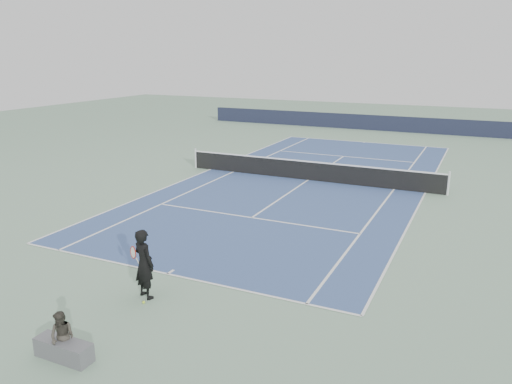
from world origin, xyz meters
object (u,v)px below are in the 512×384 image
at_px(tennis_net, 308,170).
at_px(spectator_bench, 63,343).
at_px(tennis_player, 144,264).
at_px(tennis_ball, 144,302).

xyz_separation_m(tennis_net, spectator_bench, (0.41, -16.10, -0.15)).
bearing_deg(tennis_player, tennis_ball, -62.76).
xyz_separation_m(tennis_player, tennis_ball, (0.17, -0.32, -0.87)).
distance_m(tennis_player, spectator_bench, 2.93).
height_order(tennis_net, tennis_ball, tennis_net).
distance_m(tennis_net, tennis_ball, 13.56).
bearing_deg(spectator_bench, tennis_net, 91.48).
bearing_deg(spectator_bench, tennis_ball, 89.51).
relative_size(tennis_net, tennis_player, 7.12).
relative_size(tennis_player, spectator_bench, 1.38).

